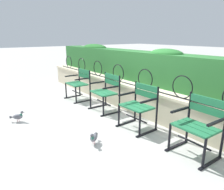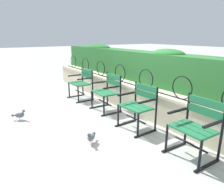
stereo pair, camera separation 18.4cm
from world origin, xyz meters
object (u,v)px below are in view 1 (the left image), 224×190
(park_chair_leftmost, at_px, (79,83))
(park_chair_centre_left, at_px, (106,91))
(pigeon_far_side, at_px, (94,137))
(park_chair_centre_right, at_px, (140,105))
(pigeon_near_chairs, at_px, (18,116))
(park_chair_rightmost, at_px, (199,124))

(park_chair_leftmost, xyz_separation_m, park_chair_centre_left, (1.17, 0.07, 0.01))
(pigeon_far_side, bearing_deg, park_chair_centre_right, 91.00)
(park_chair_leftmost, bearing_deg, pigeon_near_chairs, -69.90)
(park_chair_rightmost, bearing_deg, pigeon_far_side, -137.23)
(pigeon_near_chairs, relative_size, pigeon_far_side, 1.13)
(park_chair_centre_right, bearing_deg, pigeon_far_side, -89.00)
(park_chair_centre_right, relative_size, pigeon_near_chairs, 3.10)
(park_chair_centre_left, bearing_deg, park_chair_leftmost, -176.37)
(park_chair_rightmost, height_order, pigeon_near_chairs, park_chair_rightmost)
(park_chair_leftmost, height_order, pigeon_near_chairs, park_chair_leftmost)
(park_chair_leftmost, relative_size, pigeon_near_chairs, 3.06)
(park_chair_rightmost, xyz_separation_m, pigeon_near_chairs, (-2.86, -1.83, -0.35))
(park_chair_leftmost, height_order, park_chair_centre_right, park_chair_centre_right)
(park_chair_centre_left, relative_size, pigeon_near_chairs, 3.18)
(park_chair_centre_left, height_order, park_chair_rightmost, park_chair_rightmost)
(park_chair_rightmost, bearing_deg, pigeon_near_chairs, -147.41)
(park_chair_centre_left, relative_size, park_chair_rightmost, 0.99)
(park_chair_centre_right, bearing_deg, pigeon_near_chairs, -133.36)
(park_chair_centre_right, height_order, pigeon_near_chairs, park_chair_centre_right)
(park_chair_leftmost, relative_size, park_chair_centre_left, 0.96)
(park_chair_centre_left, xyz_separation_m, pigeon_near_chairs, (-0.52, -1.86, -0.35))
(park_chair_centre_right, height_order, park_chair_rightmost, park_chair_rightmost)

